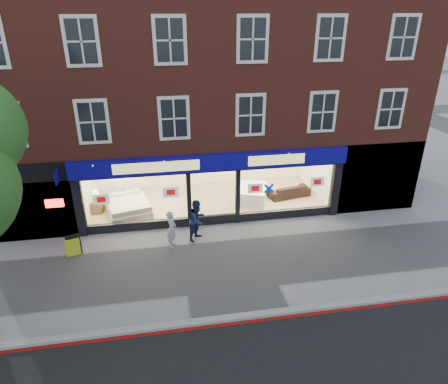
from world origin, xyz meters
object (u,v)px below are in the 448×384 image
object	(u,v)px
mattress_stack	(251,194)
pedestrian_grey	(172,229)
a_board	(73,246)
pedestrian_blue	(198,220)
display_bed	(128,205)
sofa	(289,191)

from	to	relation	value
mattress_stack	pedestrian_grey	bearing A→B (deg)	-140.24
a_board	pedestrian_blue	size ratio (longest dim) A/B	0.47
display_bed	pedestrian_grey	size ratio (longest dim) A/B	1.69
mattress_stack	pedestrian_grey	size ratio (longest dim) A/B	1.36
display_bed	sofa	distance (m)	7.81
mattress_stack	sofa	distance (m)	1.94
display_bed	pedestrian_blue	size ratio (longest dim) A/B	1.49
display_bed	a_board	world-z (taller)	display_bed
sofa	pedestrian_grey	xyz separation A→B (m)	(-5.94, -3.46, 0.37)
pedestrian_grey	a_board	bearing A→B (deg)	100.82
display_bed	a_board	bearing A→B (deg)	-135.13
display_bed	pedestrian_grey	xyz separation A→B (m)	(1.86, -3.07, 0.32)
display_bed	mattress_stack	world-z (taller)	display_bed
sofa	pedestrian_blue	size ratio (longest dim) A/B	1.18
sofa	display_bed	bearing A→B (deg)	-8.25
display_bed	sofa	xyz separation A→B (m)	(7.80, 0.38, -0.05)
mattress_stack	sofa	xyz separation A→B (m)	(1.94, 0.12, -0.04)
display_bed	sofa	bearing A→B (deg)	-11.21
pedestrian_blue	pedestrian_grey	bearing A→B (deg)	151.97
a_board	pedestrian_blue	xyz separation A→B (m)	(4.80, 0.43, 0.46)
display_bed	mattress_stack	xyz separation A→B (m)	(5.87, 0.26, -0.01)
pedestrian_blue	mattress_stack	bearing A→B (deg)	-3.72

